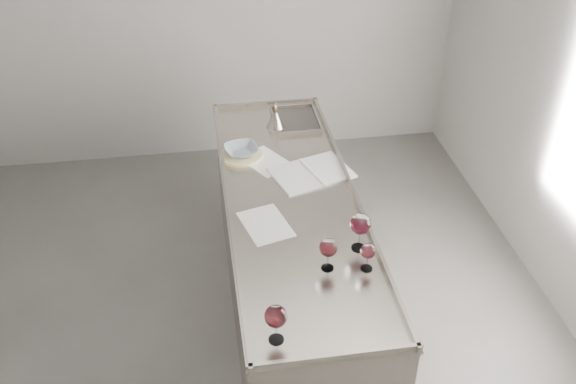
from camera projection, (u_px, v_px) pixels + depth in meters
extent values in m
cube|color=#52504D|center=(219.00, 360.00, 3.93)|extent=(4.50, 5.00, 0.02)
cube|color=#9C9997|center=(187.00, 1.00, 5.16)|extent=(4.50, 0.02, 2.80)
cube|color=gray|center=(291.00, 262.00, 3.97)|extent=(0.75, 2.40, 0.92)
cube|color=gray|center=(292.00, 200.00, 3.70)|extent=(0.77, 2.42, 0.02)
cube|color=gray|center=(336.00, 357.00, 2.72)|extent=(0.77, 0.02, 0.03)
cube|color=gray|center=(266.00, 104.00, 4.65)|extent=(0.77, 0.02, 0.03)
cube|color=gray|center=(228.00, 203.00, 3.64)|extent=(0.02, 2.42, 0.03)
cube|color=gray|center=(353.00, 191.00, 3.74)|extent=(0.02, 2.42, 0.03)
cube|color=#595654|center=(296.00, 122.00, 4.47)|extent=(0.30, 0.38, 0.01)
cylinder|color=white|center=(276.00, 339.00, 2.82)|extent=(0.07, 0.07, 0.00)
cylinder|color=white|center=(276.00, 331.00, 2.79)|extent=(0.01, 0.01, 0.10)
ellipsoid|color=white|center=(276.00, 316.00, 2.74)|extent=(0.10, 0.10, 0.11)
cylinder|color=#3D080C|center=(276.00, 320.00, 2.75)|extent=(0.07, 0.07, 0.02)
cylinder|color=white|center=(327.00, 268.00, 3.21)|extent=(0.06, 0.06, 0.00)
cylinder|color=white|center=(328.00, 261.00, 3.18)|extent=(0.01, 0.01, 0.09)
ellipsoid|color=white|center=(328.00, 248.00, 3.13)|extent=(0.09, 0.09, 0.10)
cylinder|color=#39070B|center=(328.00, 251.00, 3.15)|extent=(0.07, 0.07, 0.02)
cylinder|color=white|center=(359.00, 248.00, 3.34)|extent=(0.08, 0.08, 0.00)
cylinder|color=white|center=(359.00, 239.00, 3.31)|extent=(0.01, 0.01, 0.10)
ellipsoid|color=white|center=(360.00, 224.00, 3.25)|extent=(0.11, 0.11, 0.12)
cylinder|color=#390711|center=(360.00, 228.00, 3.26)|extent=(0.08, 0.08, 0.02)
cylinder|color=white|center=(366.00, 268.00, 3.20)|extent=(0.06, 0.06, 0.00)
cylinder|color=white|center=(367.00, 262.00, 3.18)|extent=(0.01, 0.01, 0.08)
ellipsoid|color=white|center=(368.00, 251.00, 3.14)|extent=(0.08, 0.08, 0.08)
cylinder|color=#33060B|center=(368.00, 254.00, 3.15)|extent=(0.06, 0.06, 0.02)
cube|color=white|center=(294.00, 177.00, 3.87)|extent=(0.31, 0.38, 0.01)
cube|color=white|center=(328.00, 168.00, 3.96)|extent=(0.31, 0.38, 0.01)
cylinder|color=white|center=(311.00, 172.00, 3.91)|extent=(0.11, 0.31, 0.01)
cube|color=white|center=(265.00, 161.00, 4.03)|extent=(0.36, 0.39, 0.00)
cube|color=silver|center=(266.00, 224.00, 3.50)|extent=(0.30, 0.37, 0.00)
cylinder|color=beige|center=(241.00, 155.00, 4.07)|extent=(0.28, 0.28, 0.02)
imported|color=#8B9BA1|center=(241.00, 151.00, 4.05)|extent=(0.24, 0.24, 0.05)
cone|color=#A49A92|center=(276.00, 120.00, 4.37)|extent=(0.13, 0.13, 0.11)
cylinder|color=#A49A92|center=(275.00, 111.00, 4.33)|extent=(0.02, 0.02, 0.03)
cylinder|color=#A1682C|center=(275.00, 108.00, 4.32)|extent=(0.03, 0.03, 0.01)
cone|color=#A49A92|center=(275.00, 105.00, 4.30)|extent=(0.02, 0.02, 0.04)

